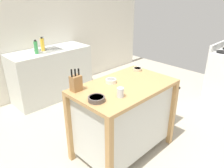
% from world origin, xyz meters
% --- Properties ---
extents(ground_plane, '(6.65, 6.65, 0.00)m').
position_xyz_m(ground_plane, '(0.00, 0.00, 0.00)').
color(ground_plane, '#BCB29E').
rests_on(ground_plane, ground).
extents(wall_back, '(5.65, 0.10, 2.60)m').
position_xyz_m(wall_back, '(0.00, 2.48, 1.30)').
color(wall_back, silver).
rests_on(wall_back, ground).
extents(kitchen_island, '(1.19, 0.73, 0.93)m').
position_xyz_m(kitchen_island, '(-0.06, 0.14, 0.52)').
color(kitchen_island, tan).
rests_on(kitchen_island, ground).
extents(knife_block, '(0.11, 0.09, 0.25)m').
position_xyz_m(knife_block, '(-0.53, 0.40, 1.02)').
color(knife_block, '#9E7042').
rests_on(knife_block, kitchen_island).
extents(bowl_ceramic_wide, '(0.11, 0.11, 0.04)m').
position_xyz_m(bowl_ceramic_wide, '(0.41, 0.33, 0.95)').
color(bowl_ceramic_wide, beige).
rests_on(bowl_ceramic_wide, kitchen_island).
extents(bowl_stoneware_deep, '(0.12, 0.12, 0.04)m').
position_xyz_m(bowl_stoneware_deep, '(-0.12, 0.30, 0.95)').
color(bowl_stoneware_deep, silver).
rests_on(bowl_stoneware_deep, kitchen_island).
extents(bowl_ceramic_small, '(0.17, 0.17, 0.05)m').
position_xyz_m(bowl_ceramic_small, '(-0.53, 0.07, 0.95)').
color(bowl_ceramic_small, '#564C47').
rests_on(bowl_ceramic_small, kitchen_island).
extents(drinking_cup, '(0.07, 0.07, 0.10)m').
position_xyz_m(drinking_cup, '(-0.30, -0.03, 0.98)').
color(drinking_cup, silver).
rests_on(drinking_cup, kitchen_island).
extents(trash_bin, '(0.36, 0.28, 0.63)m').
position_xyz_m(trash_bin, '(0.78, 0.11, 0.32)').
color(trash_bin, '#B7B2A8').
rests_on(trash_bin, ground).
extents(sink_counter, '(1.45, 0.60, 0.92)m').
position_xyz_m(sink_counter, '(0.13, 2.13, 0.46)').
color(sink_counter, silver).
rests_on(sink_counter, ground).
extents(sink_faucet, '(0.02, 0.02, 0.22)m').
position_xyz_m(sink_faucet, '(0.13, 2.27, 1.03)').
color(sink_faucet, '#B7BCC1').
rests_on(sink_faucet, sink_counter).
extents(bottle_dish_soap, '(0.07, 0.07, 0.24)m').
position_xyz_m(bottle_dish_soap, '(0.04, 2.15, 1.03)').
color(bottle_dish_soap, yellow).
rests_on(bottle_dish_soap, sink_counter).
extents(bottle_spray_cleaner, '(0.06, 0.06, 0.23)m').
position_xyz_m(bottle_spray_cleaner, '(-0.14, 2.05, 1.03)').
color(bottle_spray_cleaner, green).
rests_on(bottle_spray_cleaner, sink_counter).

